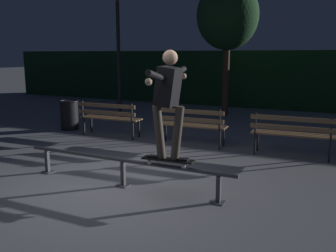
{
  "coord_description": "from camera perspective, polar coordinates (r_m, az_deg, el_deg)",
  "views": [
    {
      "loc": [
        3.07,
        -4.61,
        2.03
      ],
      "look_at": [
        0.39,
        0.88,
        0.85
      ],
      "focal_mm": 39.8,
      "sensor_mm": 36.0,
      "label": 1
    }
  ],
  "objects": [
    {
      "name": "ground_plane",
      "position": [
        5.9,
        -7.26,
        -9.28
      ],
      "size": [
        90.0,
        90.0,
        0.0
      ],
      "primitive_type": "plane",
      "color": "slate"
    },
    {
      "name": "hedge_backdrop",
      "position": [
        15.03,
        14.27,
        7.01
      ],
      "size": [
        24.0,
        1.2,
        2.17
      ],
      "primitive_type": "cube",
      "color": "#193D1E",
      "rests_on": "ground"
    },
    {
      "name": "grind_rail",
      "position": [
        5.85,
        -6.93,
        -5.92
      ],
      "size": [
        3.67,
        0.18,
        0.45
      ],
      "color": "#47474C",
      "rests_on": "ground"
    },
    {
      "name": "skateboard",
      "position": [
        5.43,
        0.01,
        -5.2
      ],
      "size": [
        0.79,
        0.26,
        0.09
      ],
      "color": "black",
      "rests_on": "grind_rail"
    },
    {
      "name": "skateboarder",
      "position": [
        5.24,
        0.04,
        4.67
      ],
      "size": [
        0.63,
        1.41,
        1.56
      ],
      "color": "black",
      "rests_on": "skateboard"
    },
    {
      "name": "park_bench_leftmost",
      "position": [
        9.34,
        -9.02,
        1.6
      ],
      "size": [
        1.62,
        0.49,
        0.88
      ],
      "color": "black",
      "rests_on": "ground"
    },
    {
      "name": "park_bench_left_center",
      "position": [
        8.3,
        3.42,
        0.55
      ],
      "size": [
        1.62,
        0.49,
        0.88
      ],
      "color": "black",
      "rests_on": "ground"
    },
    {
      "name": "park_bench_right_center",
      "position": [
        7.75,
        18.48,
        -0.75
      ],
      "size": [
        1.62,
        0.49,
        0.88
      ],
      "color": "black",
      "rests_on": "ground"
    },
    {
      "name": "tree_behind_benches",
      "position": [
        12.68,
        9.11,
        16.27
      ],
      "size": [
        2.01,
        2.01,
        4.37
      ],
      "color": "#4C3828",
      "rests_on": "ground"
    },
    {
      "name": "lamp_post_left",
      "position": [
        11.57,
        -7.63,
        13.07
      ],
      "size": [
        0.32,
        0.32,
        3.9
      ],
      "color": "black",
      "rests_on": "ground"
    },
    {
      "name": "trash_can",
      "position": [
        10.51,
        -14.87,
        1.71
      ],
      "size": [
        0.52,
        0.52,
        0.8
      ],
      "color": "black",
      "rests_on": "ground"
    }
  ]
}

